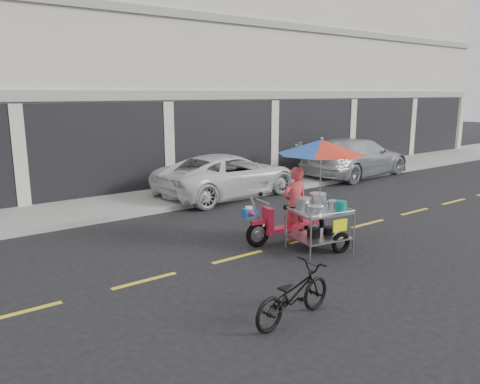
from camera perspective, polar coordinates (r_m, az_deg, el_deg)
ground at (r=10.57m, az=8.53°, el=-5.63°), size 90.00×90.00×0.00m
sidewalk at (r=14.80m, az=-6.70°, el=-0.18°), size 45.00×3.00×0.15m
shophouse_block at (r=20.31m, az=-7.36°, el=14.90°), size 36.00×8.11×10.40m
centerline at (r=10.57m, az=8.53°, el=-5.61°), size 42.00×0.10×0.01m
white_pickup at (r=14.61m, az=-1.45°, el=2.08°), size 4.95×2.64×1.32m
silver_pickup at (r=18.61m, az=13.91°, el=4.14°), size 5.30×2.60×1.48m
near_bicycle at (r=6.79m, az=6.49°, el=-12.26°), size 1.57×0.71×0.80m
food_vendor_rig at (r=9.72m, az=8.59°, el=1.68°), size 2.31×2.11×2.33m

